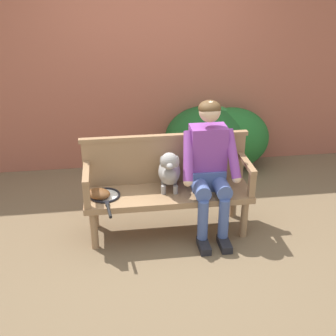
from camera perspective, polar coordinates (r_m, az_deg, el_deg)
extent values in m
plane|color=brown|center=(4.53, 0.00, -8.02)|extent=(40.00, 40.00, 0.00)
cube|color=#9E5642|center=(5.70, -2.53, 12.36)|extent=(8.00, 0.30, 2.43)
ellipsoid|color=#286B2D|center=(5.72, 5.59, 3.91)|extent=(0.86, 0.55, 0.83)
ellipsoid|color=#194C1E|center=(5.67, 4.98, 3.69)|extent=(1.07, 1.06, 0.82)
ellipsoid|color=#1E5B23|center=(5.77, 6.50, 3.86)|extent=(0.77, 0.50, 0.79)
ellipsoid|color=#1E5B23|center=(5.76, 7.97, 3.76)|extent=(0.99, 0.75, 0.79)
cube|color=#93704C|center=(4.31, 0.00, -3.37)|extent=(1.60, 0.50, 0.06)
cylinder|color=#93704C|center=(4.24, -9.40, -7.84)|extent=(0.07, 0.07, 0.39)
cylinder|color=#93704C|center=(4.41, 9.69, -6.42)|extent=(0.07, 0.07, 0.39)
cylinder|color=#93704C|center=(4.56, -9.35, -5.27)|extent=(0.07, 0.07, 0.39)
cylinder|color=#93704C|center=(4.72, 8.37, -4.06)|extent=(0.07, 0.07, 0.39)
cube|color=#93704C|center=(4.39, -0.39, 0.97)|extent=(1.60, 0.05, 0.46)
cube|color=#93704C|center=(4.29, -0.40, 4.01)|extent=(1.64, 0.06, 0.04)
cube|color=#93704C|center=(4.03, -10.34, -3.56)|extent=(0.06, 0.06, 0.24)
cube|color=#93704C|center=(4.15, -10.42, -0.49)|extent=(0.06, 0.50, 0.04)
cube|color=#93704C|center=(4.22, 10.65, -2.18)|extent=(0.06, 0.06, 0.24)
cube|color=#93704C|center=(4.34, 9.96, 0.71)|extent=(0.06, 0.50, 0.04)
cube|color=black|center=(4.27, 4.59, -9.85)|extent=(0.10, 0.24, 0.07)
cylinder|color=#475B93|center=(4.20, 4.47, -6.62)|extent=(0.10, 0.10, 0.40)
cylinder|color=#475B93|center=(4.21, 4.13, -2.49)|extent=(0.15, 0.32, 0.15)
cube|color=black|center=(4.31, 7.22, -9.60)|extent=(0.10, 0.24, 0.07)
cylinder|color=#475B93|center=(4.25, 7.12, -6.39)|extent=(0.10, 0.10, 0.40)
cylinder|color=#475B93|center=(4.25, 6.77, -2.30)|extent=(0.15, 0.32, 0.15)
cube|color=#475B93|center=(4.36, 5.00, -1.20)|extent=(0.32, 0.24, 0.20)
cube|color=#843D93|center=(4.27, 5.07, 2.04)|extent=(0.34, 0.22, 0.52)
cylinder|color=#843D93|center=(4.11, 2.59, 1.50)|extent=(0.14, 0.33, 0.45)
sphere|color=#DBB28E|center=(4.09, 2.56, -1.75)|extent=(0.09, 0.09, 0.09)
cylinder|color=#843D93|center=(4.21, 8.23, 1.80)|extent=(0.14, 0.33, 0.45)
sphere|color=#DBB28E|center=(4.19, 8.76, -1.34)|extent=(0.09, 0.09, 0.09)
sphere|color=#DBB28E|center=(4.11, 5.35, 7.20)|extent=(0.20, 0.20, 0.20)
ellipsoid|color=#51381E|center=(4.11, 5.34, 7.64)|extent=(0.21, 0.21, 0.14)
cylinder|color=gray|center=(4.24, -0.59, -2.78)|extent=(0.05, 0.05, 0.08)
cylinder|color=gray|center=(4.24, 0.96, -2.77)|extent=(0.05, 0.05, 0.08)
cylinder|color=gray|center=(4.41, -0.61, -1.64)|extent=(0.05, 0.05, 0.08)
cylinder|color=gray|center=(4.41, 0.88, -1.62)|extent=(0.05, 0.05, 0.08)
ellipsoid|color=gray|center=(4.26, 0.16, -0.42)|extent=(0.24, 0.34, 0.25)
sphere|color=gray|center=(4.15, 0.20, -0.82)|extent=(0.15, 0.15, 0.15)
sphere|color=gray|center=(4.06, 0.21, 0.91)|extent=(0.16, 0.16, 0.16)
ellipsoid|color=gray|center=(4.00, 0.23, 0.29)|extent=(0.07, 0.10, 0.06)
ellipsoid|color=gray|center=(4.07, -0.73, 0.83)|extent=(0.05, 0.04, 0.11)
ellipsoid|color=gray|center=(4.08, 1.14, 0.84)|extent=(0.05, 0.04, 0.11)
sphere|color=gray|center=(4.37, 0.12, 1.01)|extent=(0.07, 0.07, 0.07)
torus|color=black|center=(4.25, -8.05, -3.45)|extent=(0.32, 0.32, 0.02)
cylinder|color=silver|center=(4.26, -8.05, -3.53)|extent=(0.25, 0.25, 0.00)
cube|color=black|center=(4.11, -7.78, -4.47)|extent=(0.04, 0.07, 0.02)
cylinder|color=black|center=(3.99, -7.53, -5.45)|extent=(0.05, 0.22, 0.03)
ellipsoid|color=brown|center=(4.21, -8.82, -3.27)|extent=(0.27, 0.25, 0.09)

